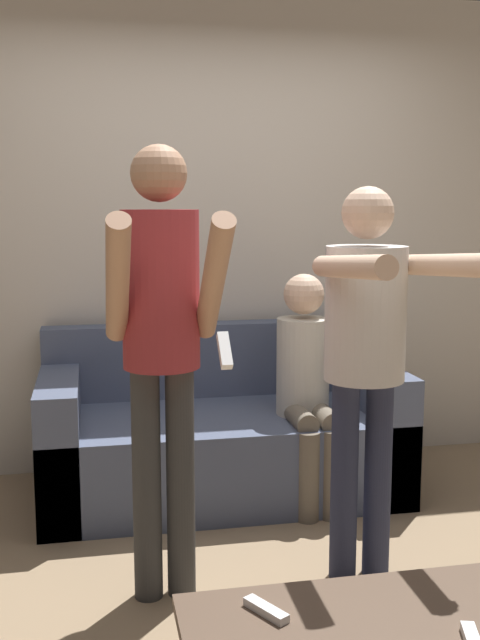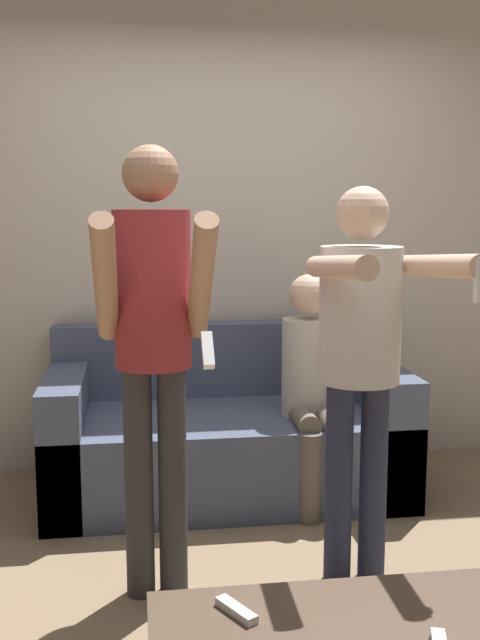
# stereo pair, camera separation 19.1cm
# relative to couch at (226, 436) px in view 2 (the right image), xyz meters

# --- Properties ---
(ground_plane) EXTENTS (14.00, 14.00, 0.00)m
(ground_plane) POSITION_rel_couch_xyz_m (0.01, -1.16, -0.29)
(ground_plane) COLOR #937A5B
(wall_back) EXTENTS (6.40, 0.06, 2.70)m
(wall_back) POSITION_rel_couch_xyz_m (0.01, 0.49, 1.06)
(wall_back) COLOR beige
(wall_back) RESTS_ON ground_plane
(couch) EXTENTS (1.85, 0.91, 0.85)m
(couch) POSITION_rel_couch_xyz_m (0.00, 0.00, 0.00)
(couch) COLOR #4C5670
(couch) RESTS_ON ground_plane
(person_standing_left) EXTENTS (0.41, 0.62, 1.73)m
(person_standing_left) POSITION_rel_couch_xyz_m (-0.40, -1.06, 0.77)
(person_standing_left) COLOR #383838
(person_standing_left) RESTS_ON ground_plane
(person_standing_right) EXTENTS (0.44, 0.81, 1.58)m
(person_standing_right) POSITION_rel_couch_xyz_m (0.40, -1.07, 0.70)
(person_standing_right) COLOR #282D47
(person_standing_right) RESTS_ON ground_plane
(person_seated) EXTENTS (0.27, 0.51, 1.17)m
(person_seated) POSITION_rel_couch_xyz_m (0.41, -0.23, 0.35)
(person_seated) COLOR #6B6051
(person_seated) RESTS_ON ground_plane
(coffee_table) EXTENTS (1.05, 0.51, 0.40)m
(coffee_table) POSITION_rel_couch_xyz_m (0.07, -2.03, 0.07)
(coffee_table) COLOR brown
(coffee_table) RESTS_ON ground_plane
(remote_far) EXTENTS (0.11, 0.15, 0.02)m
(remote_far) POSITION_rel_couch_xyz_m (-0.21, -1.94, 0.12)
(remote_far) COLOR white
(remote_far) RESTS_ON coffee_table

